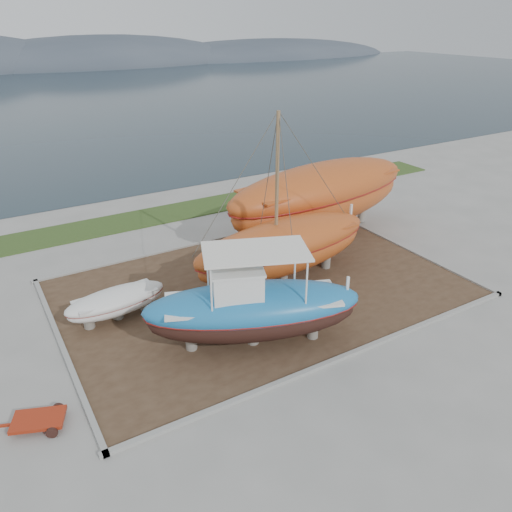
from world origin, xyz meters
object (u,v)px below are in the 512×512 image
white_dinghy (117,305)px  orange_bare_hull (320,202)px  blue_caique (253,299)px  orange_sailboat (285,202)px  red_trailer (39,422)px

white_dinghy → orange_bare_hull: bearing=6.7°
blue_caique → white_dinghy: blue_caique is taller
white_dinghy → orange_sailboat: orange_sailboat is taller
orange_sailboat → red_trailer: (-11.76, -3.85, -3.95)m
orange_bare_hull → blue_caique: bearing=-147.2°
orange_sailboat → red_trailer: orange_sailboat is taller
red_trailer → orange_sailboat: bearing=39.2°
orange_bare_hull → white_dinghy: bearing=-175.0°
white_dinghy → blue_caique: bearing=-53.2°
blue_caique → white_dinghy: bearing=153.6°
orange_bare_hull → red_trailer: 18.32m
blue_caique → red_trailer: blue_caique is taller
white_dinghy → orange_bare_hull: orange_bare_hull is taller
blue_caique → red_trailer: size_ratio=3.53×
white_dinghy → red_trailer: (-3.97, -4.81, -0.54)m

